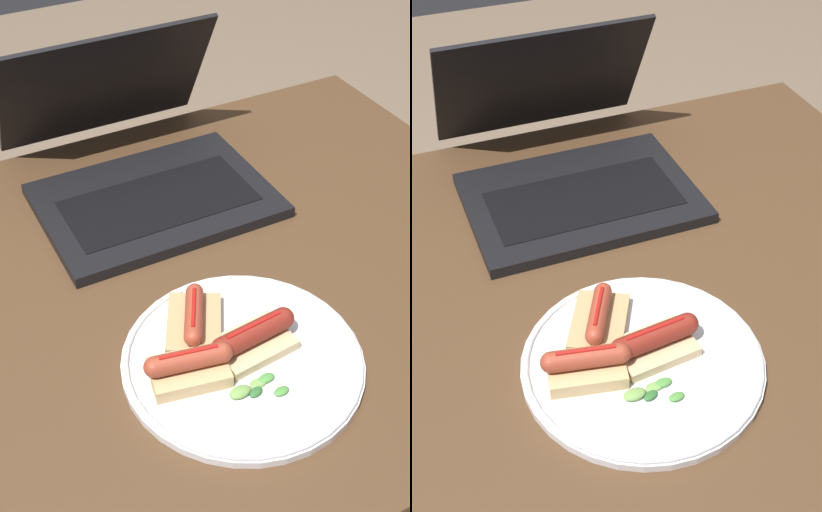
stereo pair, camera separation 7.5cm
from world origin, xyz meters
The scene contains 7 objects.
desk centered at (0.00, 0.00, 0.70)m, with size 1.29×0.83×0.76m.
laptop centered at (0.13, 0.23, 0.80)m, with size 0.35×0.38×0.23m.
plate centered at (0.09, -0.17, 0.77)m, with size 0.30×0.30×0.02m.
sausage_toast_left centered at (0.10, -0.16, 0.79)m, with size 0.12×0.07×0.04m.
sausage_toast_middle centered at (0.01, -0.17, 0.79)m, with size 0.11×0.08×0.05m.
sausage_toast_right centered at (0.06, -0.10, 0.78)m, with size 0.11×0.12×0.04m.
salad_pile centered at (0.07, -0.22, 0.77)m, with size 0.07×0.04×0.01m.
Camera 1 is at (-0.22, -0.66, 1.42)m, focal length 50.00 mm.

